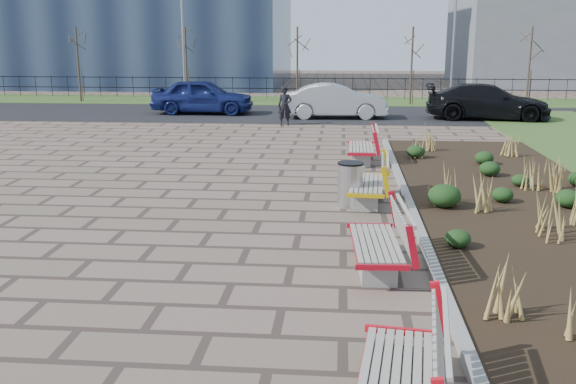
# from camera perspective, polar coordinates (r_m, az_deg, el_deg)

# --- Properties ---
(ground) EXTENTS (120.00, 120.00, 0.00)m
(ground) POSITION_cam_1_polar(r_m,az_deg,el_deg) (9.16, -11.17, -9.79)
(ground) COLOR brown
(ground) RESTS_ON ground
(planting_bed) EXTENTS (4.50, 18.00, 0.10)m
(planting_bed) POSITION_cam_1_polar(r_m,az_deg,el_deg) (14.06, 20.42, -1.82)
(planting_bed) COLOR black
(planting_bed) RESTS_ON ground
(planting_curb) EXTENTS (0.16, 18.00, 0.15)m
(planting_curb) POSITION_cam_1_polar(r_m,az_deg,el_deg) (13.61, 10.94, -1.58)
(planting_curb) COLOR gray
(planting_curb) RESTS_ON ground
(grass_verge_far) EXTENTS (80.00, 5.00, 0.04)m
(grass_verge_far) POSITION_cam_1_polar(r_m,az_deg,el_deg) (36.31, 0.99, 8.10)
(grass_verge_far) COLOR #33511E
(grass_verge_far) RESTS_ON ground
(road) EXTENTS (80.00, 7.00, 0.02)m
(road) POSITION_cam_1_polar(r_m,az_deg,el_deg) (30.36, 0.21, 6.96)
(road) COLOR black
(road) RESTS_ON ground
(bench_a) EXTENTS (1.15, 2.20, 1.00)m
(bench_a) POSITION_cam_1_polar(r_m,az_deg,el_deg) (6.45, 9.58, -15.38)
(bench_a) COLOR red
(bench_a) RESTS_ON ground
(bench_b) EXTENTS (1.01, 2.14, 1.00)m
(bench_b) POSITION_cam_1_polar(r_m,az_deg,el_deg) (10.17, 7.80, -4.21)
(bench_b) COLOR #B70C1D
(bench_b) RESTS_ON ground
(bench_c) EXTENTS (1.02, 2.15, 1.00)m
(bench_c) POSITION_cam_1_polar(r_m,az_deg,el_deg) (14.19, 7.00, 0.98)
(bench_c) COLOR gold
(bench_c) RESTS_ON ground
(bench_d) EXTENTS (0.92, 2.11, 1.00)m
(bench_d) POSITION_cam_1_polar(r_m,az_deg,el_deg) (18.80, 6.51, 4.15)
(bench_d) COLOR red
(bench_d) RESTS_ON ground
(litter_bin) EXTENTS (0.54, 0.54, 0.95)m
(litter_bin) POSITION_cam_1_polar(r_m,az_deg,el_deg) (13.87, 5.56, 0.62)
(litter_bin) COLOR #B2B2B7
(litter_bin) RESTS_ON ground
(pedestrian) EXTENTS (0.59, 0.40, 1.58)m
(pedestrian) POSITION_cam_1_polar(r_m,az_deg,el_deg) (26.48, -0.28, 7.65)
(pedestrian) COLOR black
(pedestrian) RESTS_ON ground
(car_blue) EXTENTS (4.75, 1.96, 1.61)m
(car_blue) POSITION_cam_1_polar(r_m,az_deg,el_deg) (30.59, -7.60, 8.43)
(car_blue) COLOR navy
(car_blue) RESTS_ON road
(car_silver) EXTENTS (4.63, 1.82, 1.50)m
(car_silver) POSITION_cam_1_polar(r_m,az_deg,el_deg) (28.77, 4.25, 8.07)
(car_silver) COLOR #9DA1A5
(car_silver) RESTS_ON road
(car_black) EXTENTS (5.47, 2.66, 1.53)m
(car_black) POSITION_cam_1_polar(r_m,az_deg,el_deg) (29.56, 17.30, 7.68)
(car_black) COLOR black
(car_black) RESTS_ON road
(tree_a) EXTENTS (1.40, 1.40, 4.00)m
(tree_a) POSITION_cam_1_polar(r_m,az_deg,el_deg) (37.48, -18.14, 10.71)
(tree_a) COLOR #4C3D2D
(tree_a) RESTS_ON grass_verge_far
(tree_b) EXTENTS (1.40, 1.40, 4.00)m
(tree_b) POSITION_cam_1_polar(r_m,az_deg,el_deg) (35.60, -9.04, 11.08)
(tree_b) COLOR #4C3D2D
(tree_b) RESTS_ON grass_verge_far
(tree_c) EXTENTS (1.40, 1.40, 4.00)m
(tree_c) POSITION_cam_1_polar(r_m,az_deg,el_deg) (34.67, 0.83, 11.18)
(tree_c) COLOR #4C3D2D
(tree_c) RESTS_ON grass_verge_far
(tree_d) EXTENTS (1.40, 1.40, 4.00)m
(tree_d) POSITION_cam_1_polar(r_m,az_deg,el_deg) (34.77, 10.93, 10.95)
(tree_d) COLOR #4C3D2D
(tree_d) RESTS_ON grass_verge_far
(tree_e) EXTENTS (1.40, 1.40, 4.00)m
(tree_e) POSITION_cam_1_polar(r_m,az_deg,el_deg) (35.88, 20.65, 10.40)
(tree_e) COLOR #4C3D2D
(tree_e) RESTS_ON grass_verge_far
(lamp_west) EXTENTS (0.24, 0.60, 6.00)m
(lamp_west) POSITION_cam_1_polar(r_m,az_deg,el_deg) (35.08, -9.30, 12.67)
(lamp_west) COLOR gray
(lamp_west) RESTS_ON grass_verge_far
(lamp_east) EXTENTS (0.24, 0.60, 6.00)m
(lamp_east) POSITION_cam_1_polar(r_m,az_deg,el_deg) (34.51, 14.47, 12.41)
(lamp_east) COLOR gray
(lamp_east) RESTS_ON grass_verge_far
(railing_fence) EXTENTS (44.00, 0.10, 1.20)m
(railing_fence) POSITION_cam_1_polar(r_m,az_deg,el_deg) (37.75, 1.15, 9.26)
(railing_fence) COLOR black
(railing_fence) RESTS_ON grass_verge_far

